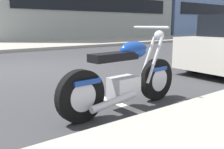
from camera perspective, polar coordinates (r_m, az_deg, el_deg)
The scene contains 5 objects.
ground_plane at distance 6.82m, azimuth -18.05°, elevation 1.12°, with size 260.00×260.00×0.00m, color #333335.
sidewalk_far_curb at distance 19.38m, azimuth 9.85°, elevation 7.94°, with size 120.00×5.00×0.14m, color gray.
parking_stall_stripe at distance 3.63m, azimuth 2.14°, elevation -6.88°, with size 0.12×2.20×0.01m, color silver.
parked_motorcycle at distance 3.37m, azimuth 3.00°, elevation -0.89°, with size 2.02×0.62×1.11m.
townhouse_far_uphill at distance 42.20m, azimuth 22.83°, elevation 15.08°, with size 13.33×11.86×9.16m.
Camera 1 is at (-2.20, -6.35, 1.13)m, focal length 40.40 mm.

